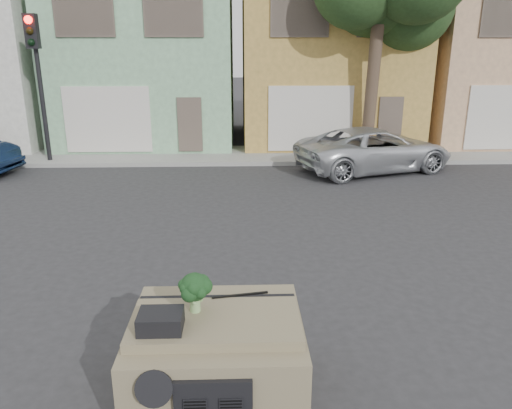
{
  "coord_description": "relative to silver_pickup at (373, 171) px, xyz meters",
  "views": [
    {
      "loc": [
        0.29,
        -8.13,
        4.06
      ],
      "look_at": [
        0.58,
        0.5,
        1.3
      ],
      "focal_mm": 35.0,
      "sensor_mm": 36.0,
      "label": 1
    }
  ],
  "objects": [
    {
      "name": "townhouse_tan",
      "position": [
        -0.82,
        6.31,
        3.77
      ],
      "size": [
        7.2,
        8.2,
        7.55
      ],
      "primitive_type": "cube",
      "color": "#B99345",
      "rests_on": "ground"
    },
    {
      "name": "instrument_hump",
      "position": [
        -5.4,
        -11.54,
        1.22
      ],
      "size": [
        0.48,
        0.38,
        0.2
      ],
      "primitive_type": "cube",
      "color": "black",
      "rests_on": "car_dashboard"
    },
    {
      "name": "traffic_signal",
      "position": [
        -11.32,
        1.31,
        2.55
      ],
      "size": [
        0.4,
        0.4,
        5.1
      ],
      "primitive_type": "cube",
      "color": "black",
      "rests_on": "ground"
    },
    {
      "name": "townhouse_mint",
      "position": [
        -8.32,
        6.31,
        3.77
      ],
      "size": [
        7.2,
        8.2,
        7.55
      ],
      "primitive_type": "cube",
      "color": "#86BA8E",
      "rests_on": "ground"
    },
    {
      "name": "tree_near",
      "position": [
        0.18,
        1.61,
        4.25
      ],
      "size": [
        4.4,
        4.0,
        8.5
      ],
      "primitive_type": "cube",
      "color": "#243F1C",
      "rests_on": "ground"
    },
    {
      "name": "broccoli",
      "position": [
        -5.06,
        -11.17,
        1.36
      ],
      "size": [
        0.56,
        0.56,
        0.49
      ],
      "primitive_type": "cube",
      "rotation": [
        0.0,
        0.0,
        2.37
      ],
      "color": "black",
      "rests_on": "car_dashboard"
    },
    {
      "name": "townhouse_beige",
      "position": [
        6.68,
        6.31,
        3.77
      ],
      "size": [
        7.2,
        8.2,
        7.55
      ],
      "primitive_type": "cube",
      "color": "tan",
      "rests_on": "ground"
    },
    {
      "name": "sidewalk",
      "position": [
        -4.82,
        2.31,
        0.07
      ],
      "size": [
        40.0,
        3.0,
        0.15
      ],
      "primitive_type": "cube",
      "color": "gray",
      "rests_on": "ground"
    },
    {
      "name": "ground_plane",
      "position": [
        -4.82,
        -8.19,
        0.0
      ],
      "size": [
        120.0,
        120.0,
        0.0
      ],
      "primitive_type": "plane",
      "color": "#303033",
      "rests_on": "ground"
    },
    {
      "name": "car_dashboard",
      "position": [
        -4.82,
        -11.19,
        0.56
      ],
      "size": [
        2.0,
        1.8,
        1.12
      ],
      "primitive_type": "cube",
      "color": "#7C7154",
      "rests_on": "ground"
    },
    {
      "name": "silver_pickup",
      "position": [
        0.0,
        0.0,
        0.0
      ],
      "size": [
        5.76,
        3.96,
        1.46
      ],
      "primitive_type": "imported",
      "rotation": [
        0.0,
        0.0,
        1.89
      ],
      "color": "silver",
      "rests_on": "ground"
    },
    {
      "name": "wiper_arm",
      "position": [
        -4.54,
        -10.81,
        1.13
      ],
      "size": [
        0.69,
        0.15,
        0.02
      ],
      "primitive_type": "cube",
      "rotation": [
        0.0,
        0.0,
        0.17
      ],
      "color": "black",
      "rests_on": "car_dashboard"
    }
  ]
}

